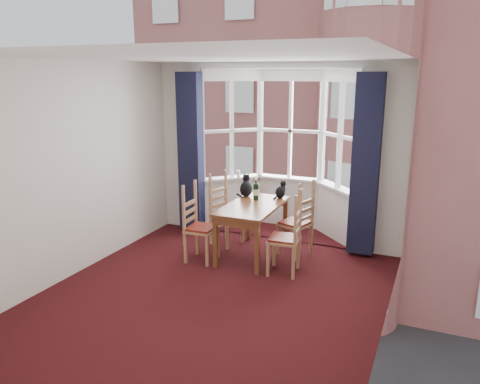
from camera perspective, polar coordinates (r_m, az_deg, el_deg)
The scene contains 21 objects.
floor at distance 5.84m, azimuth -3.39°, elevation -12.51°, with size 4.50×4.50×0.00m, color black.
ceiling at distance 5.21m, azimuth -3.86°, elevation 16.13°, with size 4.50×4.50×0.00m, color white.
wall_left at distance 6.50m, azimuth -19.56°, elevation 2.55°, with size 4.50×4.50×0.00m, color silver.
wall_right at distance 4.81m, azimuth 18.13°, elevation -1.25°, with size 4.50×4.50×0.00m, color silver.
wall_near at distance 3.59m, azimuth -20.25°, elevation -6.71°, with size 4.00×4.00×0.00m, color silver.
wall_back_pier_left at distance 8.07m, azimuth -6.83°, elevation 5.44°, with size 0.70×0.12×2.80m, color silver.
wall_back_pier_right at distance 7.03m, azimuth 17.17°, elevation 3.59°, with size 0.70×0.12×2.80m, color silver.
bay_window at distance 7.86m, azimuth 5.56°, elevation 5.24°, with size 2.76×0.94×2.80m.
curtain_left at distance 7.81m, azimuth -6.02°, elevation 4.80°, with size 0.38×0.22×2.60m, color #171934.
curtain_right at distance 6.89m, azimuth 15.06°, elevation 3.11°, with size 0.38×0.22×2.60m, color #171934.
dining_table at distance 6.79m, azimuth 1.57°, elevation -2.43°, with size 0.73×1.34×0.78m.
chair_left_near at distance 6.74m, azimuth -5.41°, elevation -4.44°, with size 0.41×0.43×0.92m.
chair_left_far at distance 7.39m, azimuth -2.15°, elevation -2.68°, with size 0.50×0.52×0.92m.
chair_right_near at distance 6.29m, azimuth 6.19°, elevation -5.87°, with size 0.44×0.46×0.92m.
chair_right_far at distance 6.90m, azimuth 7.36°, elevation -4.03°, with size 0.51×0.52×0.92m.
cat_left at distance 7.21m, azimuth 0.75°, elevation 0.55°, with size 0.26×0.30×0.36m.
cat_right at distance 7.13m, azimuth 4.97°, elevation 0.10°, with size 0.20×0.23×0.28m.
wine_bottle at distance 6.99m, azimuth 1.95°, elevation 0.16°, with size 0.08×0.08×0.33m.
candle_tall at distance 8.08m, azimuth -0.19°, elevation 2.20°, with size 0.06×0.06×0.13m, color white.
street at distance 37.96m, azimuth 19.23°, elevation 0.37°, with size 80.00×80.00×0.00m, color #333335.
tenement_building at distance 18.83m, azimuth 16.45°, elevation 10.61°, with size 18.40×7.80×15.20m.
Camera 1 is at (2.38, -4.64, 2.63)m, focal length 35.00 mm.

